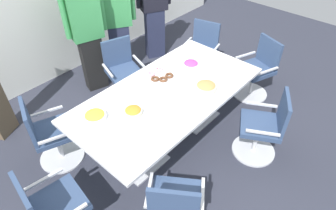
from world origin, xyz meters
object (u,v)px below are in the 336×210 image
Objects in this scene: snack_bowl_chips_yellow at (95,116)px; snack_bowl_candy_mix at (191,65)px; snack_bowl_chips_orange at (133,111)px; person_standing_1 at (87,32)px; snack_bowl_cookies at (206,87)px; office_chair_2 at (50,136)px; office_chair_4 at (175,208)px; donut_platter at (161,75)px; office_chair_1 at (123,74)px; person_standing_3 at (154,4)px; office_chair_6 at (257,72)px; conference_table at (168,100)px; office_chair_0 at (201,54)px; person_standing_2 at (117,20)px; office_chair_5 at (264,129)px; plate_stack at (179,101)px.

snack_bowl_chips_yellow is 1.47m from snack_bowl_candy_mix.
person_standing_1 is at bearing 68.91° from snack_bowl_chips_orange.
snack_bowl_chips_orange is at bearing 159.48° from snack_bowl_cookies.
office_chair_4 is at bearing 29.39° from office_chair_2.
donut_platter is (-0.15, 0.60, -0.03)m from snack_bowl_cookies.
office_chair_1 reaches higher than snack_bowl_chips_orange.
person_standing_3 is 5.44× the size of donut_platter.
snack_bowl_cookies is (1.55, -1.07, 0.39)m from office_chair_2.
person_standing_1 is (-1.53, 2.00, 0.55)m from office_chair_6.
conference_table is at bearing -17.40° from snack_bowl_chips_yellow.
snack_bowl_cookies is 0.50m from snack_bowl_candy_mix.
office_chair_4 reaches higher than snack_bowl_chips_orange.
office_chair_0 is 1.04m from snack_bowl_candy_mix.
office_chair_6 is 3.84× the size of snack_bowl_chips_yellow.
person_standing_3 reaches higher than person_standing_2.
snack_bowl_candy_mix reaches higher than conference_table.
office_chair_6 is (1.60, -0.38, -0.22)m from conference_table.
office_chair_5 is 2.66× the size of donut_platter.
person_standing_2 reaches higher than office_chair_2.
office_chair_0 is 1.75m from plate_stack.
person_standing_3 reaches higher than conference_table.
person_standing_1 is 1.01× the size of person_standing_2.
person_standing_3 reaches higher than office_chair_2.
snack_bowl_candy_mix is 1.04× the size of plate_stack.
snack_bowl_chips_orange is at bearing 72.59° from office_chair_1.
conference_table is 2.16m from person_standing_3.
snack_bowl_candy_mix is at bearing 119.89° from person_standing_2.
snack_bowl_chips_yellow is 0.41m from snack_bowl_chips_orange.
office_chair_6 is at bearing 67.20° from office_chair_4.
snack_bowl_candy_mix is at bearing -5.64° from snack_bowl_chips_yellow.
person_standing_2 is 2.06m from snack_bowl_chips_yellow.
office_chair_2 is (-1.42, -0.33, 0.00)m from office_chair_1.
office_chair_1 is 4.37× the size of snack_bowl_candy_mix.
person_standing_3 is (1.35, -0.04, 0.03)m from person_standing_1.
office_chair_1 is 2.32m from office_chair_4.
office_chair_2 reaches higher than conference_table.
office_chair_1 is at bearing 78.78° from conference_table.
conference_table is at bearing 77.76° from office_chair_2.
person_standing_1 is at bearing 94.67° from donut_platter.
plate_stack is (-0.71, -1.88, -0.17)m from person_standing_2.
snack_bowl_chips_orange is 0.57× the size of donut_platter.
snack_bowl_chips_orange is (-0.62, -1.60, -0.16)m from person_standing_1.
person_standing_1 is 0.58m from person_standing_2.
conference_table is 1.66m from person_standing_1.
person_standing_2 is at bearing 23.14° from person_standing_3.
donut_platter is at bearing 105.65° from office_chair_1.
office_chair_1 is at bearing 121.42° from person_standing_1.
office_chair_1 is at bearing 123.13° from office_chair_2.
office_chair_4 is at bearing 145.69° from office_chair_5.
person_standing_3 is at bearing 29.90° from snack_bowl_chips_yellow.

